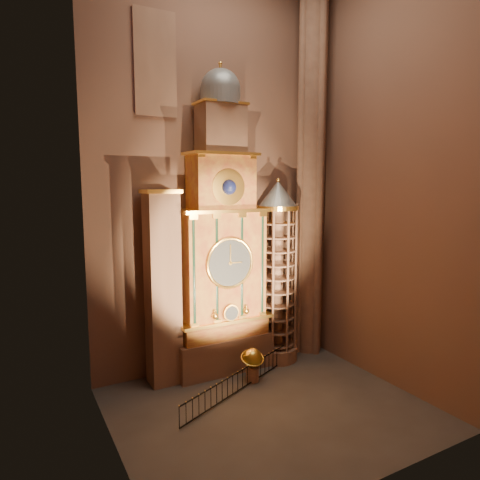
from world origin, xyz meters
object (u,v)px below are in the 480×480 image
astronomical_clock (222,253)px  iron_railing (240,380)px  portrait_tower (163,288)px  stair_turret (277,273)px  celestial_globe (252,362)px

astronomical_clock → iron_railing: astronomical_clock is taller
portrait_tower → iron_railing: 6.17m
stair_turret → celestial_globe: stair_turret is taller
portrait_tower → stair_turret: (6.90, -0.28, 0.12)m
astronomical_clock → stair_turret: astronomical_clock is taller
stair_turret → portrait_tower: bearing=177.7°
celestial_globe → stair_turret: bearing=34.2°
astronomical_clock → portrait_tower: bearing=179.7°
iron_railing → stair_turret: bearing=33.2°
stair_turret → astronomical_clock: bearing=175.7°
portrait_tower → iron_railing: bearing=-43.0°
portrait_tower → celestial_globe: size_ratio=5.64×
portrait_tower → iron_railing: size_ratio=1.28×
stair_turret → celestial_globe: bearing=-145.8°
celestial_globe → iron_railing: size_ratio=0.23×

